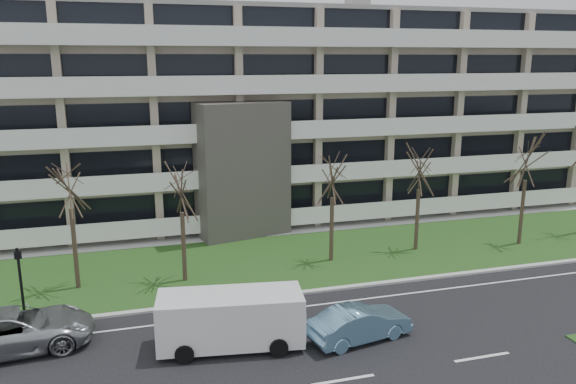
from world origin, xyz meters
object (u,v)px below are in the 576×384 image
object	(u,v)px
silver_pickup	(14,330)
pedestrian_signal	(20,272)
blue_sedan	(360,323)
white_van	(232,315)

from	to	relation	value
silver_pickup	pedestrian_signal	distance (m)	3.74
silver_pickup	pedestrian_signal	size ratio (longest dim) A/B	1.92
blue_sedan	white_van	xyz separation A→B (m)	(-5.32, 0.93, 0.65)
blue_sedan	pedestrian_signal	distance (m)	15.78
silver_pickup	white_van	xyz separation A→B (m)	(8.71, -2.18, 0.51)
silver_pickup	blue_sedan	size ratio (longest dim) A/B	1.39
white_van	pedestrian_signal	size ratio (longest dim) A/B	1.91
pedestrian_signal	blue_sedan	bearing A→B (deg)	-42.85
blue_sedan	white_van	size ratio (longest dim) A/B	0.72
blue_sedan	pedestrian_signal	bearing A→B (deg)	54.11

